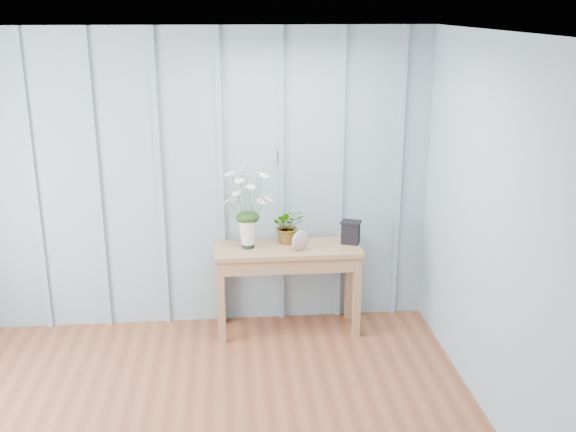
{
  "coord_description": "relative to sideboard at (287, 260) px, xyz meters",
  "views": [
    {
      "loc": [
        0.31,
        -3.18,
        2.66
      ],
      "look_at": [
        0.78,
        1.94,
        1.03
      ],
      "focal_mm": 42.0,
      "sensor_mm": 36.0,
      "label": 1
    }
  ],
  "objects": [
    {
      "name": "room_shell",
      "position": [
        -0.78,
        -1.08,
        1.35
      ],
      "size": [
        4.0,
        4.5,
        2.5
      ],
      "color": "#8CA3AE",
      "rests_on": "ground"
    },
    {
      "name": "felt_disc_vessel",
      "position": [
        0.09,
        -0.1,
        0.2
      ],
      "size": [
        0.17,
        0.14,
        0.17
      ],
      "primitive_type": "ellipsoid",
      "rotation": [
        0.0,
        0.0,
        0.6
      ],
      "color": "#8D5668",
      "rests_on": "sideboard"
    },
    {
      "name": "carved_box",
      "position": [
        0.53,
        0.03,
        0.21
      ],
      "size": [
        0.19,
        0.17,
        0.19
      ],
      "color": "black",
      "rests_on": "sideboard"
    },
    {
      "name": "sideboard",
      "position": [
        0.0,
        0.0,
        0.0
      ],
      "size": [
        1.2,
        0.45,
        0.75
      ],
      "color": "#916946",
      "rests_on": "ground"
    },
    {
      "name": "spider_plant",
      "position": [
        0.02,
        0.11,
        0.26
      ],
      "size": [
        0.28,
        0.25,
        0.29
      ],
      "primitive_type": "imported",
      "rotation": [
        0.0,
        0.0,
        0.08
      ],
      "color": "#153310",
      "rests_on": "sideboard"
    },
    {
      "name": "daisy_vase",
      "position": [
        -0.32,
        0.01,
        0.53
      ],
      "size": [
        0.47,
        0.36,
        0.66
      ],
      "color": "black",
      "rests_on": "sideboard"
    }
  ]
}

